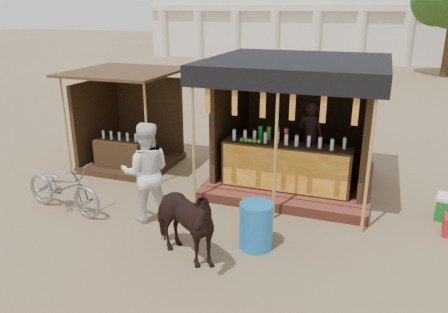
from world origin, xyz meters
The scene contains 8 objects.
ground centered at (0.00, 0.00, 0.00)m, with size 120.00×120.00×0.00m, color #846B4C.
main_stall centered at (1.02, 3.36, 1.02)m, with size 3.60×3.61×2.78m.
secondary_stall centered at (-3.17, 3.24, 0.85)m, with size 2.40×2.40×2.38m.
cow centered at (-0.01, -0.32, 0.65)m, with size 0.70×1.54×1.30m, color black.
motorbike centered at (-2.91, 0.51, 0.50)m, with size 0.66×1.89×0.99m, color gray.
bystander centered at (-1.20, 0.75, 0.93)m, with size 0.91×0.71×1.87m, color silver.
blue_barrel centered at (0.97, 0.44, 0.39)m, with size 0.55×0.55×0.78m, color #1869B8.
background_building centered at (-2.00, 29.94, 3.98)m, with size 26.00×7.45×8.18m.
Camera 1 is at (2.63, -5.73, 3.78)m, focal length 35.00 mm.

